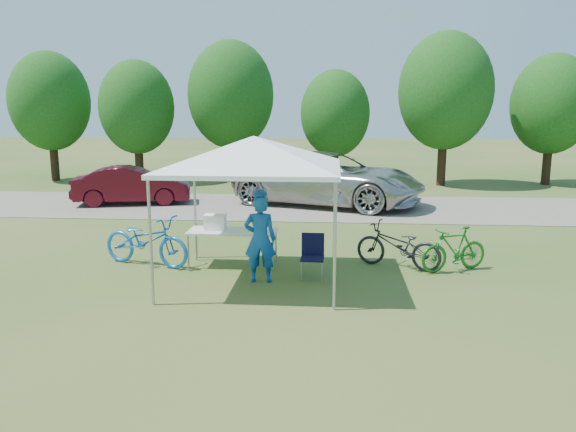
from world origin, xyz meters
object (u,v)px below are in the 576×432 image
(cooler, at_px, (215,222))
(bike_dark, at_px, (398,246))
(folding_chair, at_px, (313,252))
(folding_table, at_px, (233,232))
(cyclist, at_px, (260,239))
(sedan, at_px, (132,185))
(minivan, at_px, (329,178))
(bike_green, at_px, (454,249))
(bike_blue, at_px, (146,241))

(cooler, height_order, bike_dark, cooler)
(folding_chair, relative_size, bike_dark, 0.48)
(cooler, bearing_deg, folding_chair, -19.21)
(folding_table, xyz_separation_m, cyclist, (0.71, -1.06, 0.12))
(sedan, bearing_deg, cooler, -162.10)
(folding_chair, distance_m, bike_dark, 1.88)
(minivan, relative_size, sedan, 1.65)
(cooler, xyz_separation_m, sedan, (-4.37, 7.17, -0.26))
(bike_green, bearing_deg, folding_chair, -101.04)
(bike_dark, bearing_deg, folding_table, -63.93)
(folding_chair, height_order, sedan, sedan)
(folding_table, distance_m, bike_green, 4.49)
(folding_chair, distance_m, cyclist, 1.08)
(cooler, xyz_separation_m, minivan, (2.26, 7.56, -0.01))
(cyclist, distance_m, minivan, 8.70)
(folding_chair, distance_m, bike_blue, 3.52)
(cooler, relative_size, bike_green, 0.30)
(bike_blue, distance_m, sedan, 7.87)
(sedan, bearing_deg, bike_dark, -144.59)
(folding_chair, bearing_deg, bike_blue, 172.19)
(folding_chair, xyz_separation_m, sedan, (-6.41, 7.88, 0.15))
(bike_blue, bearing_deg, bike_dark, -69.89)
(cyclist, distance_m, bike_green, 3.93)
(bike_green, relative_size, minivan, 0.24)
(cooler, relative_size, bike_blue, 0.22)
(folding_chair, relative_size, bike_green, 0.57)
(bike_blue, distance_m, bike_dark, 5.19)
(folding_chair, relative_size, cyclist, 0.52)
(bike_green, distance_m, sedan, 11.70)
(bike_blue, xyz_separation_m, bike_green, (6.28, 0.09, -0.08))
(bike_dark, relative_size, sedan, 0.46)
(cooler, distance_m, cyclist, 1.51)
(bike_blue, xyz_separation_m, minivan, (3.69, 7.69, 0.37))
(bike_green, distance_m, bike_dark, 1.10)
(bike_blue, bearing_deg, cooler, -66.87)
(folding_chair, bearing_deg, cooler, 162.43)
(folding_table, distance_m, cooler, 0.42)
(bike_dark, bearing_deg, bike_green, 108.51)
(bike_blue, distance_m, bike_green, 6.28)
(folding_table, distance_m, cyclist, 1.28)
(folding_chair, distance_m, sedan, 10.16)
(bike_blue, bearing_deg, sedan, 39.73)
(folding_table, xyz_separation_m, cooler, (-0.36, -0.00, 0.21))
(cyclist, xyz_separation_m, sedan, (-5.44, 8.23, -0.17))
(bike_blue, distance_m, minivan, 8.54)
(folding_table, relative_size, sedan, 0.47)
(cyclist, distance_m, bike_dark, 2.93)
(cooler, bearing_deg, cyclist, -44.71)
(bike_blue, bearing_deg, folding_chair, -81.63)
(cyclist, height_order, bike_dark, cyclist)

